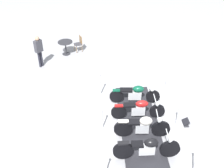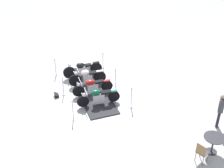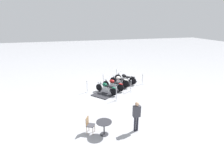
{
  "view_description": "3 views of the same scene",
  "coord_description": "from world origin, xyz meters",
  "views": [
    {
      "loc": [
        3.82,
        -7.14,
        7.68
      ],
      "look_at": [
        -1.85,
        0.7,
        0.94
      ],
      "focal_mm": 44.1,
      "sensor_mm": 36.0,
      "label": 1
    },
    {
      "loc": [
        -5.72,
        12.31,
        8.55
      ],
      "look_at": [
        -1.45,
        0.5,
        0.93
      ],
      "focal_mm": 46.45,
      "sensor_mm": 36.0,
      "label": 2
    },
    {
      "loc": [
        -14.8,
        4.62,
        5.87
      ],
      "look_at": [
        -1.2,
        0.75,
        0.87
      ],
      "focal_mm": 29.37,
      "sensor_mm": 36.0,
      "label": 3
    }
  ],
  "objects": [
    {
      "name": "ground_plane",
      "position": [
        0.0,
        0.0,
        0.0
      ],
      "size": [
        80.0,
        80.0,
        0.0
      ],
      "primitive_type": "plane",
      "color": "#B2B2B7"
    },
    {
      "name": "display_platform",
      "position": [
        0.0,
        0.0,
        0.03
      ],
      "size": [
        4.54,
        5.05,
        0.06
      ],
      "primitive_type": "cube",
      "rotation": [
        0.0,
        0.0,
        2.26
      ],
      "color": "#28282D",
      "rests_on": "ground_plane"
    },
    {
      "name": "motorcycle_black",
      "position": [
        1.01,
        -1.18,
        0.51
      ],
      "size": [
        1.89,
        1.57,
        1.03
      ],
      "rotation": [
        0.0,
        0.0,
        0.68
      ],
      "color": "black",
      "rests_on": "display_platform"
    },
    {
      "name": "motorcycle_cream",
      "position": [
        0.35,
        -0.38,
        0.54
      ],
      "size": [
        1.77,
        1.33,
        1.02
      ],
      "rotation": [
        0.0,
        0.0,
        0.63
      ],
      "color": "black",
      "rests_on": "display_platform"
    },
    {
      "name": "motorcycle_maroon",
      "position": [
        -0.3,
        0.42,
        0.51
      ],
      "size": [
        1.79,
        1.46,
        0.91
      ],
      "rotation": [
        0.0,
        0.0,
        0.67
      ],
      "color": "black",
      "rests_on": "display_platform"
    },
    {
      "name": "motorcycle_forest",
      "position": [
        -0.96,
        1.22,
        0.51
      ],
      "size": [
        1.85,
        1.38,
        0.89
      ],
      "rotation": [
        0.0,
        0.0,
        0.63
      ],
      "color": "black",
      "rests_on": "display_platform"
    },
    {
      "name": "stanchion_left_rear",
      "position": [
        -2.58,
        0.79,
        0.38
      ],
      "size": [
        0.32,
        0.32,
        1.14
      ],
      "color": "silver",
      "rests_on": "ground_plane"
    },
    {
      "name": "stanchion_right_front",
      "position": [
        2.58,
        -0.79,
        0.39
      ],
      "size": [
        0.29,
        0.29,
        1.09
      ],
      "color": "silver",
      "rests_on": "ground_plane"
    },
    {
      "name": "stanchion_left_front",
      "position": [
        0.3,
        -2.68,
        0.33
      ],
      "size": [
        0.31,
        0.31,
        1.01
      ],
      "color": "silver",
      "rests_on": "ground_plane"
    },
    {
      "name": "stanchion_left_mid",
      "position": [
        -1.14,
        -0.94,
        0.33
      ],
      "size": [
        0.34,
        0.34,
        1.05
      ],
      "color": "silver",
      "rests_on": "ground_plane"
    },
    {
      "name": "stanchion_right_mid",
      "position": [
        1.14,
        0.94,
        0.38
      ],
      "size": [
        0.28,
        0.28,
        1.05
      ],
      "color": "silver",
      "rests_on": "ground_plane"
    },
    {
      "name": "stanchion_right_rear",
      "position": [
        -0.3,
        2.68,
        0.32
      ],
      "size": [
        0.35,
        0.35,
        1.05
      ],
      "color": "silver",
      "rests_on": "ground_plane"
    },
    {
      "name": "info_placard",
      "position": [
        1.42,
        1.25,
        0.07
      ],
      "size": [
        0.42,
        0.44,
        0.21
      ],
      "rotation": [
        0.0,
        0.0,
        5.4
      ],
      "color": "#333338",
      "rests_on": "ground_plane"
    },
    {
      "name": "cafe_table",
      "position": [
        -6.59,
        2.72,
        0.59
      ],
      "size": [
        0.83,
        0.83,
        0.78
      ],
      "color": "#2D2D33",
      "rests_on": "ground_plane"
    },
    {
      "name": "cafe_chair_near_table",
      "position": [
        -6.2,
        3.45,
        0.54
      ],
      "size": [
        0.54,
        0.54,
        0.94
      ],
      "rotation": [
        0.0,
        0.0,
        -2.06
      ],
      "color": "olive",
      "rests_on": "ground_plane"
    },
    {
      "name": "bystander_person",
      "position": [
        -6.72,
        0.93,
        1.05
      ],
      "size": [
        0.23,
        0.41,
        1.75
      ],
      "rotation": [
        0.0,
        0.0,
        -0.03
      ],
      "color": "#23232D",
      "rests_on": "ground_plane"
    }
  ]
}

